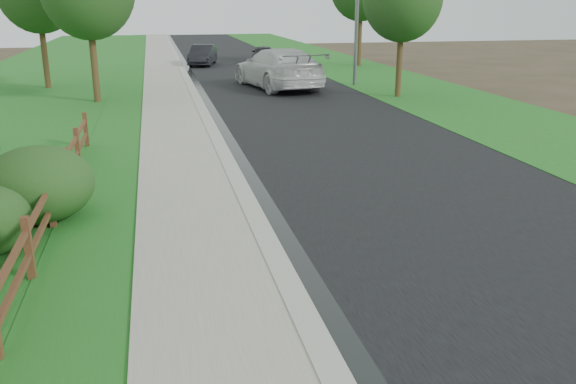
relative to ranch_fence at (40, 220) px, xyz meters
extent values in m
cube|color=black|center=(8.20, 28.60, -0.61)|extent=(8.00, 90.00, 0.02)
cube|color=#99988B|center=(4.00, 28.60, -0.56)|extent=(0.40, 90.00, 0.12)
cube|color=black|center=(4.35, 28.60, -0.60)|extent=(0.50, 90.00, 0.00)
cube|color=gray|center=(2.70, 28.60, -0.57)|extent=(2.20, 90.00, 0.10)
cube|color=#1A5D1E|center=(0.80, 28.60, -0.59)|extent=(1.60, 90.00, 0.06)
cube|color=#1A5D1E|center=(-4.40, 28.60, -0.60)|extent=(9.00, 90.00, 0.04)
cube|color=#1A5D1E|center=(15.10, 28.60, -0.60)|extent=(6.00, 90.00, 0.04)
cube|color=#452717|center=(0.00, -1.20, -0.07)|extent=(0.12, 0.12, 1.10)
cube|color=#452717|center=(0.00, 1.20, -0.07)|extent=(0.12, 0.12, 1.10)
cube|color=#452717|center=(0.00, 3.60, -0.07)|extent=(0.12, 0.12, 1.10)
cube|color=#452717|center=(0.00, 6.00, -0.07)|extent=(0.12, 0.12, 1.10)
cube|color=#452717|center=(0.00, 8.40, -0.07)|extent=(0.12, 0.12, 1.10)
cube|color=#452717|center=(0.00, -2.40, -0.17)|extent=(0.08, 2.35, 0.10)
cube|color=#452717|center=(0.00, -2.40, 0.23)|extent=(0.08, 2.35, 0.10)
cube|color=#452717|center=(0.00, 0.00, -0.17)|extent=(0.08, 2.35, 0.10)
cube|color=#452717|center=(0.00, 0.00, 0.23)|extent=(0.08, 2.35, 0.10)
cube|color=#452717|center=(0.00, 2.40, -0.17)|extent=(0.08, 2.35, 0.10)
cube|color=#452717|center=(0.00, 2.40, 0.23)|extent=(0.08, 2.35, 0.10)
cube|color=#452717|center=(0.00, 4.80, -0.17)|extent=(0.08, 2.35, 0.10)
cube|color=#452717|center=(0.00, 4.80, 0.23)|extent=(0.08, 2.35, 0.10)
cube|color=#452717|center=(0.00, 7.20, -0.17)|extent=(0.08, 2.35, 0.10)
cube|color=#452717|center=(0.00, 7.20, 0.23)|extent=(0.08, 2.35, 0.10)
imported|color=silver|center=(8.41, 20.21, 0.42)|extent=(4.11, 7.41, 2.03)
imported|color=black|center=(9.86, 32.44, 0.08)|extent=(2.11, 4.14, 1.35)
imported|color=black|center=(5.60, 32.78, 0.10)|extent=(2.44, 4.44, 1.39)
ellipsoid|color=#1E4719|center=(-0.30, 1.76, 0.16)|extent=(2.81, 2.81, 1.56)
cylinder|color=#3D3019|center=(-0.36, 17.47, 1.52)|extent=(0.29, 0.29, 4.28)
cylinder|color=#3D3019|center=(13.31, 16.02, 1.34)|extent=(0.27, 0.27, 3.92)
cylinder|color=#3D3019|center=(-3.20, 22.71, 1.53)|extent=(0.30, 0.30, 4.30)
cylinder|color=#3D3019|center=(16.12, 30.03, 1.69)|extent=(0.32, 0.32, 4.62)
camera|label=1|loc=(2.12, -10.89, 3.73)|focal=38.00mm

